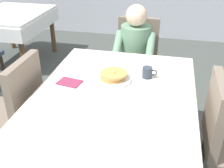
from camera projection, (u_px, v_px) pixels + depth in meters
dining_table_main at (114, 106)px, 1.89m from camera, size 1.12×1.52×0.74m
chair_diner at (137, 56)px, 2.94m from camera, size 0.44×0.45×0.93m
diner_person at (135, 50)px, 2.74m from camera, size 0.40×0.43×1.12m
chair_left_side at (17, 107)px, 2.09m from camera, size 0.45×0.44×0.93m
plate_breakfast at (113, 79)px, 2.03m from camera, size 0.28×0.28×0.02m
breakfast_stack at (113, 75)px, 2.01m from camera, size 0.20×0.20×0.06m
cup_coffee at (148, 73)px, 2.05m from camera, size 0.11×0.08×0.08m
fork_left_of_plate at (88, 78)px, 2.05m from camera, size 0.02×0.18×0.00m
knife_right_of_plate at (138, 84)px, 1.98m from camera, size 0.03×0.20×0.00m
spoon_near_edge at (95, 103)px, 1.75m from camera, size 0.15×0.02×0.00m
napkin_folded at (70, 82)px, 1.99m from camera, size 0.19×0.15×0.01m
background_table_far at (12, 21)px, 3.79m from camera, size 0.92×1.12×0.74m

